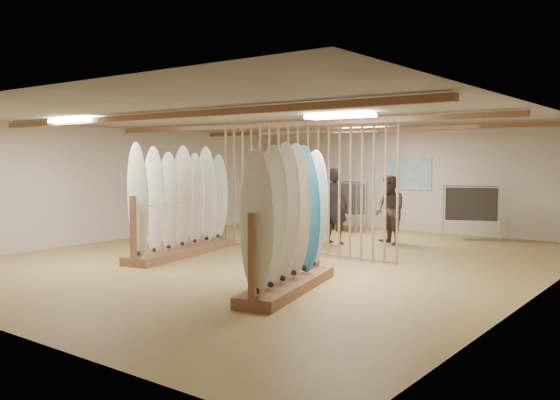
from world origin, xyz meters
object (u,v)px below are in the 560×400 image
Objects in this scene: rack_left at (182,219)px; rack_right at (289,242)px; shopper_b at (390,205)px; clothing_rack_a at (344,198)px; clothing_rack_b at (471,204)px; shopper_a at (335,201)px.

rack_left is 1.17× the size of rack_right.
rack_left is 1.75× the size of shopper_b.
shopper_b reaches higher than clothing_rack_a.
shopper_b is (-1.30, -1.80, 0.02)m from clothing_rack_b.
shopper_a is (-2.39, -2.51, 0.12)m from clothing_rack_b.
clothing_rack_b is at bearing 44.56° from rack_left.
rack_left is 1.57× the size of shopper_a.
shopper_b is (2.13, -1.47, -0.01)m from clothing_rack_a.
rack_right is at bearing -114.40° from clothing_rack_b.
rack_left is at bearing -146.96° from clothing_rack_b.
clothing_rack_a is 3.45m from clothing_rack_b.
rack_left is at bearing -80.03° from clothing_rack_a.
clothing_rack_b is 0.68× the size of shopper_a.
shopper_b is at bearing -143.71° from shopper_a.
clothing_rack_a reaches higher than clothing_rack_b.
rack_right is 5.56m from shopper_b.
clothing_rack_b is at bearing 21.86° from clothing_rack_a.
shopper_a reaches higher than clothing_rack_a.
clothing_rack_b is (3.44, 0.33, -0.02)m from clothing_rack_a.
clothing_rack_b is at bearing -130.54° from shopper_a.
rack_left is at bearing -92.39° from shopper_b.
rack_right reaches higher than shopper_a.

